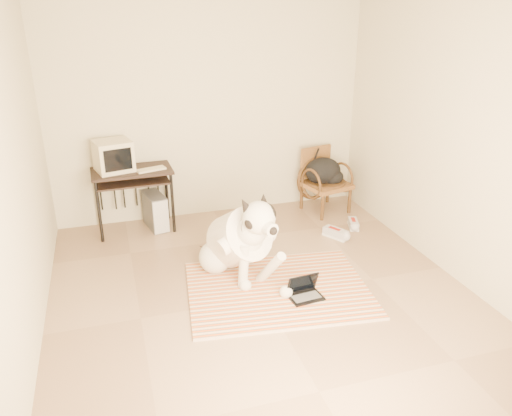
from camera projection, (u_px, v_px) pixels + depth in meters
name	position (u px, v px, depth m)	size (l,w,h in m)	color
floor	(264.00, 297.00, 4.82)	(4.50, 4.50, 0.00)	#927459
wall_back	(210.00, 113.00, 6.29)	(4.50, 4.50, 0.00)	beige
wall_front	(415.00, 304.00, 2.32)	(4.50, 4.50, 0.00)	beige
wall_left	(13.00, 188.00, 3.76)	(4.50, 4.50, 0.00)	beige
wall_right	(460.00, 146.00, 4.85)	(4.50, 4.50, 0.00)	beige
rug	(278.00, 289.00, 4.94)	(1.91, 1.55, 0.02)	#D85921
dog	(239.00, 241.00, 5.06)	(0.77, 1.29, 1.02)	silver
laptop	(304.00, 291.00, 4.79)	(0.34, 0.26, 0.22)	black
computer_desk	(133.00, 179.00, 6.00)	(0.96, 0.55, 0.79)	black
crt_monitor	(113.00, 156.00, 5.87)	(0.49, 0.47, 0.36)	beige
desk_keyboard	(151.00, 169.00, 5.94)	(0.34, 0.13, 0.02)	beige
pc_tower	(155.00, 211.00, 6.24)	(0.29, 0.50, 0.44)	#505052
rattan_chair	(324.00, 180.00, 6.70)	(0.67, 0.66, 0.84)	brown
backpack	(325.00, 172.00, 6.62)	(0.50, 0.40, 0.36)	black
sneaker_left	(336.00, 233.00, 6.04)	(0.27, 0.34, 0.11)	silver
sneaker_right	(353.00, 224.00, 6.31)	(0.19, 0.30, 0.10)	silver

